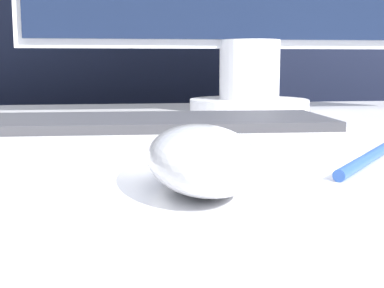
# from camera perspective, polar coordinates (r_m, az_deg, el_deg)

# --- Properties ---
(partition_panel) EXTENTS (5.00, 0.03, 1.02)m
(partition_panel) POSITION_cam_1_polar(r_m,az_deg,el_deg) (1.11, -9.49, -7.85)
(partition_panel) COLOR black
(partition_panel) RESTS_ON ground_plane
(computer_mouse_near) EXTENTS (0.07, 0.13, 0.04)m
(computer_mouse_near) POSITION_cam_1_polar(r_m,az_deg,el_deg) (0.31, 1.04, -1.44)
(computer_mouse_near) COLOR silver
(computer_mouse_near) RESTS_ON desk
(keyboard) EXTENTS (0.45, 0.14, 0.02)m
(keyboard) POSITION_cam_1_polar(r_m,az_deg,el_deg) (0.47, -10.64, 1.27)
(keyboard) COLOR silver
(keyboard) RESTS_ON desk
(pen) EXTENTS (0.10, 0.12, 0.01)m
(pen) POSITION_cam_1_polar(r_m,az_deg,el_deg) (0.40, 18.35, -1.40)
(pen) COLOR #284C9E
(pen) RESTS_ON desk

